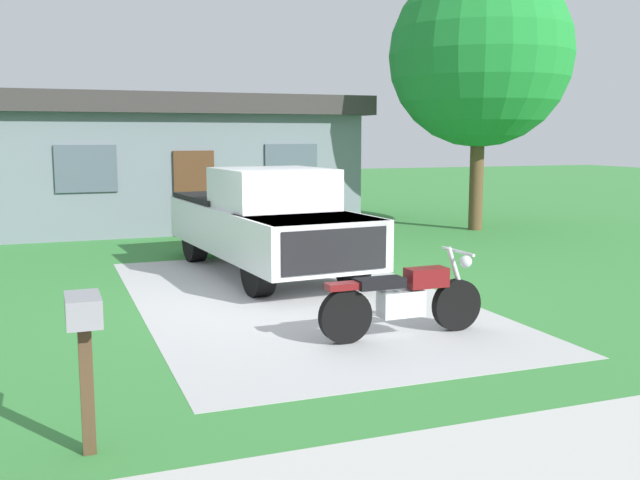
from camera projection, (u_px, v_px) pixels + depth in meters
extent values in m
plane|color=#39853C|center=(295.00, 299.00, 11.04)|extent=(80.00, 80.00, 0.00)
cube|color=#B7B7B7|center=(295.00, 299.00, 11.04)|extent=(4.64, 8.15, 0.01)
cube|color=beige|center=(549.00, 464.00, 5.49)|extent=(36.00, 1.80, 0.01)
cylinder|color=black|center=(456.00, 305.00, 9.22)|extent=(0.66, 0.14, 0.66)
cylinder|color=black|center=(345.00, 316.00, 8.64)|extent=(0.66, 0.14, 0.66)
cube|color=silver|center=(401.00, 303.00, 8.90)|extent=(0.57, 0.28, 0.32)
cube|color=maroon|center=(426.00, 277.00, 8.99)|extent=(0.53, 0.28, 0.24)
cube|color=black|center=(379.00, 283.00, 8.75)|extent=(0.61, 0.30, 0.12)
cube|color=maroon|center=(345.00, 286.00, 8.58)|extent=(0.49, 0.21, 0.08)
cylinder|color=silver|center=(457.00, 276.00, 9.17)|extent=(0.33, 0.07, 0.77)
cylinder|color=silver|center=(458.00, 251.00, 9.12)|extent=(0.06, 0.70, 0.04)
sphere|color=silver|center=(466.00, 262.00, 9.19)|extent=(0.16, 0.16, 0.16)
cylinder|color=black|center=(352.00, 261.00, 11.88)|extent=(0.37, 0.86, 0.84)
cylinder|color=black|center=(258.00, 269.00, 11.18)|extent=(0.37, 0.86, 0.84)
cylinder|color=black|center=(272.00, 235.00, 15.01)|extent=(0.37, 0.86, 0.84)
cylinder|color=black|center=(195.00, 240.00, 14.30)|extent=(0.37, 0.86, 0.84)
cube|color=silver|center=(265.00, 229.00, 13.08)|extent=(2.49, 5.75, 0.80)
cube|color=silver|center=(308.00, 223.00, 11.39)|extent=(2.06, 2.06, 0.20)
cube|color=silver|center=(273.00, 189.00, 12.62)|extent=(1.96, 2.05, 0.70)
cube|color=#3F4C56|center=(291.00, 198.00, 11.92)|extent=(1.71, 0.31, 0.60)
cube|color=black|center=(236.00, 207.00, 14.43)|extent=(2.10, 2.56, 0.50)
cube|color=black|center=(334.00, 250.00, 10.60)|extent=(1.70, 0.25, 0.64)
cube|color=#4C3823|center=(87.00, 385.00, 5.60)|extent=(0.10, 0.10, 1.10)
cube|color=gray|center=(83.00, 310.00, 5.51)|extent=(0.26, 0.48, 0.22)
cylinder|color=brown|center=(477.00, 175.00, 19.00)|extent=(0.36, 0.36, 2.86)
sphere|color=#1F8732|center=(480.00, 55.00, 18.56)|extent=(4.68, 4.68, 4.68)
cube|color=slate|center=(176.00, 171.00, 20.16)|extent=(9.00, 5.00, 3.00)
cube|color=#383333|center=(175.00, 107.00, 19.91)|extent=(9.60, 5.60, 0.50)
cube|color=#4C2D19|center=(194.00, 194.00, 17.88)|extent=(1.00, 0.08, 2.10)
cube|color=#4C5966|center=(86.00, 169.00, 16.91)|extent=(1.40, 0.06, 1.10)
cube|color=#4C5966|center=(291.00, 166.00, 18.66)|extent=(1.40, 0.06, 1.10)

